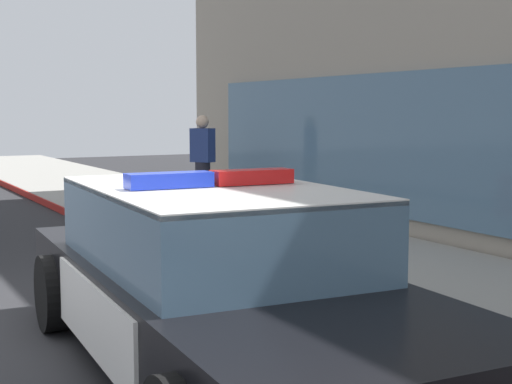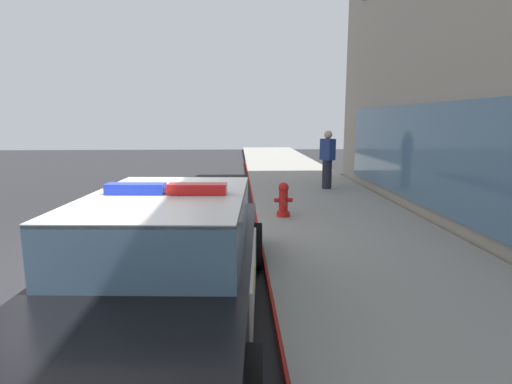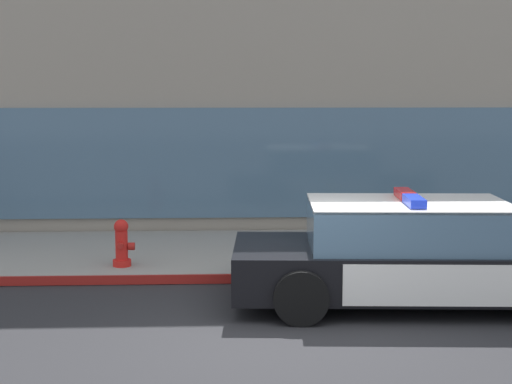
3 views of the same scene
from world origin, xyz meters
TOP-DOWN VIEW (x-y plane):
  - ground at (0.00, 0.00)m, footprint 48.00×48.00m
  - sidewalk at (0.00, 4.09)m, footprint 48.00×3.45m
  - curb_red_paint at (0.00, 2.35)m, footprint 28.80×0.04m
  - police_cruiser at (1.82, 1.19)m, footprint 5.10×2.30m
  - fire_hydrant at (-2.32, 2.92)m, footprint 0.34×0.39m
  - pedestrian_on_sidewalk at (-5.79, 4.61)m, footprint 0.48×0.43m

SIDE VIEW (x-z plane):
  - ground at x=0.00m, z-range 0.00..0.00m
  - sidewalk at x=0.00m, z-range 0.00..0.15m
  - curb_red_paint at x=0.00m, z-range 0.01..0.14m
  - fire_hydrant at x=-2.32m, z-range 0.14..0.86m
  - police_cruiser at x=1.82m, z-range -0.07..1.43m
  - pedestrian_on_sidewalk at x=-5.79m, z-range 0.16..1.87m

